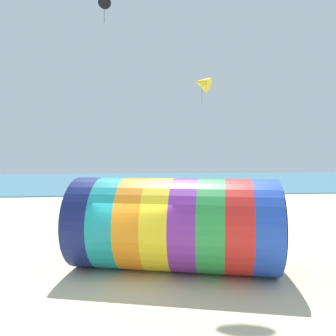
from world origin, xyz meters
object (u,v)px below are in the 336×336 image
(giant_inflatable_tube, at_px, (174,224))
(beach_flag, at_px, (273,193))
(kite_yellow_delta, at_px, (202,83))
(kite_black_delta, at_px, (104,5))

(giant_inflatable_tube, distance_m, beach_flag, 6.36)
(kite_yellow_delta, bearing_deg, giant_inflatable_tube, -107.52)
(giant_inflatable_tube, bearing_deg, kite_yellow_delta, 72.48)
(giant_inflatable_tube, xyz_separation_m, beach_flag, (5.17, 3.65, 0.62))
(beach_flag, bearing_deg, kite_black_delta, 124.03)
(kite_yellow_delta, distance_m, beach_flag, 8.42)
(giant_inflatable_tube, xyz_separation_m, kite_yellow_delta, (2.76, 8.74, 6.88))
(kite_black_delta, relative_size, kite_yellow_delta, 1.07)
(beach_flag, bearing_deg, kite_yellow_delta, 115.37)
(giant_inflatable_tube, distance_m, kite_black_delta, 23.14)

